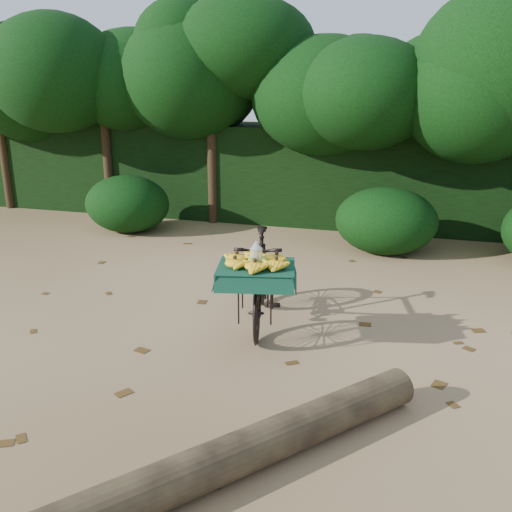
% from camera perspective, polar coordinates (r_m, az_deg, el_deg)
% --- Properties ---
extents(ground, '(80.00, 80.00, 0.00)m').
position_cam_1_polar(ground, '(5.15, -7.67, -11.32)').
color(ground, tan).
rests_on(ground, ground).
extents(vendor_bicycle, '(0.97, 1.83, 1.02)m').
position_cam_1_polar(vendor_bicycle, '(5.76, 0.42, -2.36)').
color(vendor_bicycle, black).
rests_on(vendor_bicycle, ground).
extents(fallen_log, '(2.78, 3.31, 0.29)m').
position_cam_1_polar(fallen_log, '(3.62, -8.75, -22.41)').
color(fallen_log, brown).
rests_on(fallen_log, ground).
extents(hedge_backdrop, '(26.00, 1.80, 1.80)m').
position_cam_1_polar(hedge_backdrop, '(10.69, 6.31, 8.68)').
color(hedge_backdrop, black).
rests_on(hedge_backdrop, ground).
extents(tree_row, '(14.50, 2.00, 4.00)m').
position_cam_1_polar(tree_row, '(9.96, 1.82, 14.52)').
color(tree_row, black).
rests_on(tree_row, ground).
extents(bush_clumps, '(8.80, 1.70, 0.90)m').
position_cam_1_polar(bush_clumps, '(8.75, 6.95, 3.80)').
color(bush_clumps, black).
rests_on(bush_clumps, ground).
extents(leaf_litter, '(7.00, 7.30, 0.01)m').
position_cam_1_polar(leaf_litter, '(5.68, -4.95, -8.35)').
color(leaf_litter, '#4C3314').
rests_on(leaf_litter, ground).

